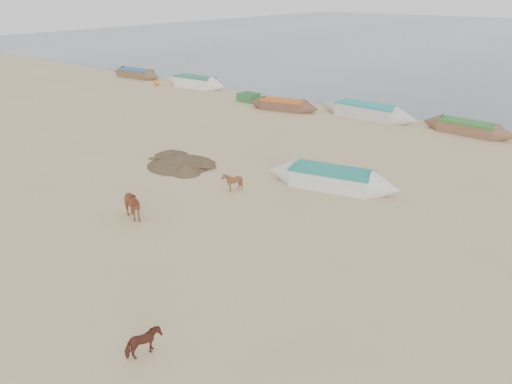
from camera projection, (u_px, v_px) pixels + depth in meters
ground at (178, 260)px, 15.70m from camera, size 140.00×140.00×0.00m
cow_adult at (129, 204)px, 18.24m from camera, size 1.49×0.94×1.16m
calf_front at (232, 182)px, 20.80m from camera, size 0.92×0.87×0.82m
calf_right at (144, 344)px, 11.47m from camera, size 0.71×0.80×0.72m
near_canoe at (331, 178)px, 21.14m from camera, size 6.00×2.57×0.83m
debris_pile at (180, 160)px, 23.88m from camera, size 4.22×4.22×0.48m
waterline_canoes at (401, 117)px, 30.86m from camera, size 60.94×4.11×0.94m
beach_clutter at (491, 136)px, 27.55m from camera, size 44.13×4.73×0.64m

